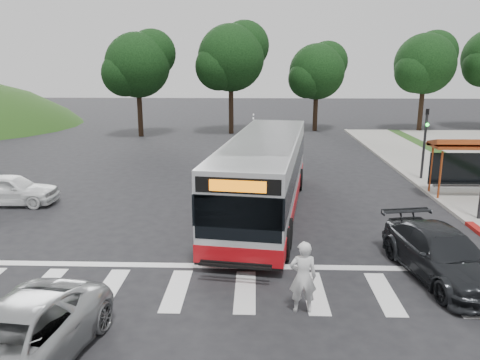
{
  "coord_description": "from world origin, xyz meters",
  "views": [
    {
      "loc": [
        0.26,
        -17.34,
        6.45
      ],
      "look_at": [
        -0.38,
        1.85,
        1.6
      ],
      "focal_mm": 35.0,
      "sensor_mm": 36.0,
      "label": 1
    }
  ],
  "objects_px": {
    "pedestrian": "(303,277)",
    "dark_sedan": "(442,254)",
    "silver_suv_south": "(11,345)",
    "transit_bus": "(264,176)"
  },
  "relations": [
    {
      "from": "transit_bus",
      "to": "dark_sedan",
      "type": "relative_size",
      "value": 2.51
    },
    {
      "from": "transit_bus",
      "to": "silver_suv_south",
      "type": "relative_size",
      "value": 2.44
    },
    {
      "from": "pedestrian",
      "to": "dark_sedan",
      "type": "relative_size",
      "value": 0.39
    },
    {
      "from": "pedestrian",
      "to": "silver_suv_south",
      "type": "relative_size",
      "value": 0.38
    },
    {
      "from": "pedestrian",
      "to": "dark_sedan",
      "type": "distance_m",
      "value": 5.0
    },
    {
      "from": "pedestrian",
      "to": "dark_sedan",
      "type": "xyz_separation_m",
      "value": [
        4.47,
        2.22,
        -0.25
      ]
    },
    {
      "from": "silver_suv_south",
      "to": "transit_bus",
      "type": "bearing_deg",
      "value": 72.2
    },
    {
      "from": "dark_sedan",
      "to": "silver_suv_south",
      "type": "bearing_deg",
      "value": -164.86
    },
    {
      "from": "pedestrian",
      "to": "dark_sedan",
      "type": "height_order",
      "value": "pedestrian"
    },
    {
      "from": "transit_bus",
      "to": "pedestrian",
      "type": "height_order",
      "value": "transit_bus"
    }
  ]
}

